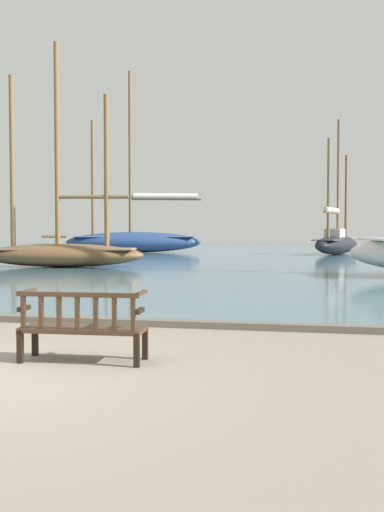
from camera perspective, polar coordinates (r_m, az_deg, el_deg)
name	(u,v)px	position (r m, az deg, el deg)	size (l,w,h in m)	color
harbor_water	(264,251)	(50.08, 7.18, 0.48)	(100.00, 80.00, 0.08)	slate
quay_edge_kerb	(107,321)	(10.51, -8.47, -6.47)	(40.00, 0.30, 0.12)	#675F54
park_bench	(82,326)	(7.52, -10.90, -6.85)	(1.62, 0.59, 0.92)	black
sailboat_far_port	(62,249)	(26.99, -12.88, 0.70)	(7.87, 3.42, 10.28)	brown
sailboat_distant_harbor	(337,242)	(43.02, 14.27, 1.41)	(4.59, 9.70, 9.83)	black
sailboat_mid_starboard	(134,239)	(45.50, -5.82, 1.74)	(12.51, 5.36, 14.26)	navy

